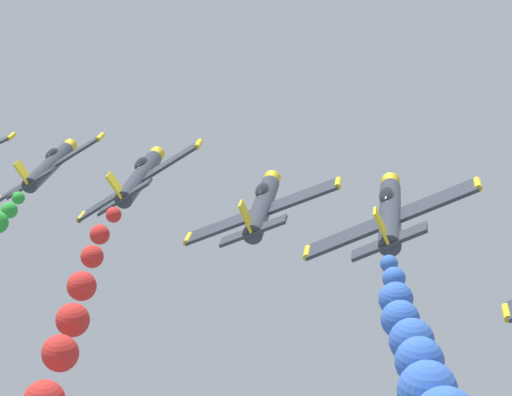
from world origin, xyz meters
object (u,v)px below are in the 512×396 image
(airplane_left_inner, at_px, (49,166))
(airplane_left_outer, at_px, (262,206))
(airplane_right_outer, at_px, (390,213))
(airplane_right_inner, at_px, (140,177))

(airplane_left_inner, height_order, airplane_left_outer, airplane_left_outer)
(airplane_left_outer, xyz_separation_m, airplane_right_outer, (7.14, -6.06, 1.93))
(airplane_right_inner, bearing_deg, airplane_left_inner, 138.21)
(airplane_left_inner, xyz_separation_m, airplane_left_outer, (16.84, -14.58, 2.47))
(airplane_right_inner, xyz_separation_m, airplane_left_outer, (8.65, -7.25, 0.78))
(airplane_right_inner, xyz_separation_m, airplane_right_outer, (15.78, -13.31, 2.71))
(airplane_right_inner, distance_m, airplane_left_outer, 11.31)
(airplane_left_inner, bearing_deg, airplane_right_outer, -40.72)
(airplane_left_inner, xyz_separation_m, airplane_right_outer, (23.98, -20.64, 4.40))
(airplane_left_outer, bearing_deg, airplane_left_inner, 139.12)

